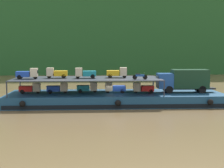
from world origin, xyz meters
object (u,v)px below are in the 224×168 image
(cargo_barge, at_px, (115,98))
(mini_truck_lower_stern, at_px, (30,88))
(mini_truck_upper_mid, at_px, (57,73))
(mini_truck_lower_aft, at_px, (58,88))
(mini_truck_lower_bow, at_px, (143,88))
(covered_lorry, at_px, (184,80))
(mini_truck_lower_mid, at_px, (87,87))
(mini_truck_lower_fore, at_px, (115,88))
(mini_truck_upper_bow, at_px, (117,73))
(motorcycle_upper_port, at_px, (140,76))
(mini_truck_upper_fore, at_px, (85,73))
(mini_truck_upper_stern, at_px, (27,74))

(cargo_barge, xyz_separation_m, mini_truck_lower_stern, (-11.31, 0.24, 1.44))
(cargo_barge, xyz_separation_m, mini_truck_upper_mid, (-7.84, 0.43, 3.44))
(mini_truck_lower_aft, xyz_separation_m, mini_truck_lower_bow, (11.37, -0.54, 0.00))
(covered_lorry, distance_m, mini_truck_lower_aft, 17.01)
(mini_truck_lower_mid, distance_m, mini_truck_lower_bow, 7.49)
(mini_truck_lower_fore, distance_m, mini_truck_upper_bow, 2.09)
(mini_truck_lower_bow, bearing_deg, motorcycle_upper_port, -110.71)
(mini_truck_lower_mid, relative_size, mini_truck_upper_bow, 0.99)
(covered_lorry, height_order, mini_truck_upper_bow, mini_truck_upper_bow)
(mini_truck_upper_bow, bearing_deg, cargo_barge, -114.30)
(mini_truck_lower_mid, bearing_deg, mini_truck_lower_bow, -6.91)
(mini_truck_upper_fore, distance_m, motorcycle_upper_port, 7.29)
(mini_truck_upper_fore, height_order, motorcycle_upper_port, mini_truck_upper_fore)
(cargo_barge, bearing_deg, motorcycle_upper_port, -37.54)
(mini_truck_lower_stern, bearing_deg, mini_truck_upper_mid, 3.13)
(covered_lorry, xyz_separation_m, mini_truck_upper_stern, (-20.73, -0.62, 1.00))
(mini_truck_lower_mid, bearing_deg, mini_truck_lower_aft, -174.71)
(mini_truck_lower_mid, distance_m, motorcycle_upper_port, 7.48)
(cargo_barge, bearing_deg, mini_truck_upper_bow, 65.70)
(mini_truck_lower_bow, relative_size, mini_truck_upper_mid, 1.01)
(mini_truck_lower_aft, bearing_deg, mini_truck_lower_stern, 179.66)
(mini_truck_lower_bow, bearing_deg, mini_truck_upper_fore, 178.70)
(covered_lorry, relative_size, mini_truck_upper_mid, 2.86)
(mini_truck_upper_fore, bearing_deg, mini_truck_lower_mid, 69.54)
(mini_truck_lower_stern, distance_m, mini_truck_upper_stern, 2.19)
(covered_lorry, height_order, mini_truck_lower_bow, covered_lorry)
(mini_truck_lower_mid, xyz_separation_m, mini_truck_upper_mid, (-4.07, -0.15, 2.00))
(mini_truck_upper_fore, bearing_deg, mini_truck_lower_fore, 2.93)
(mini_truck_upper_bow, bearing_deg, motorcycle_upper_port, -46.59)
(mini_truck_lower_stern, bearing_deg, mini_truck_lower_fore, -0.91)
(covered_lorry, height_order, mini_truck_lower_aft, covered_lorry)
(mini_truck_upper_fore, bearing_deg, mini_truck_upper_stern, -176.22)
(mini_truck_upper_bow, bearing_deg, mini_truck_lower_aft, -177.40)
(mini_truck_lower_fore, relative_size, mini_truck_upper_bow, 1.00)
(mini_truck_upper_stern, distance_m, motorcycle_upper_port, 14.49)
(mini_truck_upper_bow, distance_m, motorcycle_upper_port, 3.91)
(motorcycle_upper_port, bearing_deg, mini_truck_lower_stern, 170.06)
(cargo_barge, relative_size, mini_truck_lower_aft, 10.31)
(mini_truck_lower_fore, bearing_deg, mini_truck_upper_bow, 58.37)
(mini_truck_upper_stern, bearing_deg, mini_truck_upper_mid, 16.37)
(mini_truck_lower_stern, relative_size, mini_truck_upper_stern, 0.99)
(mini_truck_lower_aft, bearing_deg, mini_truck_upper_mid, 123.34)
(covered_lorry, xyz_separation_m, mini_truck_lower_stern, (-20.59, 0.25, -1.00))
(covered_lorry, relative_size, mini_truck_lower_stern, 2.87)
(mini_truck_upper_stern, distance_m, mini_truck_upper_fore, 7.44)
(mini_truck_lower_stern, height_order, mini_truck_upper_stern, mini_truck_upper_stern)
(mini_truck_upper_fore, bearing_deg, cargo_barge, 2.09)
(mini_truck_lower_stern, height_order, mini_truck_lower_mid, same)
(mini_truck_lower_bow, bearing_deg, covered_lorry, 3.14)
(mini_truck_lower_mid, distance_m, mini_truck_upper_stern, 8.04)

